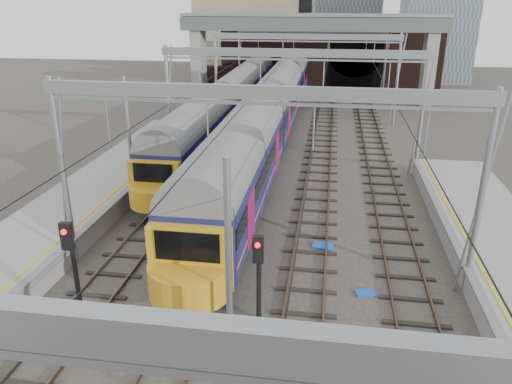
% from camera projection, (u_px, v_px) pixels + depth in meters
% --- Properties ---
extents(tracks, '(14.40, 80.00, 0.22)m').
position_uv_depth(tracks, '(278.00, 209.00, 27.29)').
color(tracks, '#4C3828').
rests_on(tracks, ground).
extents(overhead_line, '(16.80, 80.00, 8.00)m').
position_uv_depth(overhead_line, '(291.00, 71.00, 30.88)').
color(overhead_line, gray).
rests_on(overhead_line, ground).
extents(retaining_wall, '(28.00, 2.75, 9.00)m').
position_uv_depth(retaining_wall, '(324.00, 56.00, 59.53)').
color(retaining_wall, black).
rests_on(retaining_wall, ground).
extents(overbridge, '(28.00, 3.00, 9.25)m').
position_uv_depth(overbridge, '(311.00, 33.00, 53.20)').
color(overbridge, gray).
rests_on(overbridge, ground).
extents(train_main, '(3.08, 71.04, 5.20)m').
position_uv_depth(train_main, '(286.00, 85.00, 49.77)').
color(train_main, black).
rests_on(train_main, ground).
extents(train_second, '(2.74, 63.36, 4.73)m').
position_uv_depth(train_second, '(253.00, 80.00, 54.00)').
color(train_second, black).
rests_on(train_second, ground).
extents(signal_near_left, '(0.34, 0.46, 4.76)m').
position_uv_depth(signal_near_left, '(74.00, 274.00, 15.10)').
color(signal_near_left, black).
rests_on(signal_near_left, ground).
extents(signal_near_centre, '(0.34, 0.46, 4.58)m').
position_uv_depth(signal_near_centre, '(259.00, 285.00, 14.67)').
color(signal_near_centre, black).
rests_on(signal_near_centre, ground).
extents(equip_cover_b, '(1.03, 0.80, 0.11)m').
position_uv_depth(equip_cover_b, '(323.00, 246.00, 23.14)').
color(equip_cover_b, '#1753B0').
rests_on(equip_cover_b, ground).
extents(equip_cover_c, '(0.83, 0.68, 0.09)m').
position_uv_depth(equip_cover_c, '(365.00, 293.00, 19.48)').
color(equip_cover_c, '#1753B0').
rests_on(equip_cover_c, ground).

